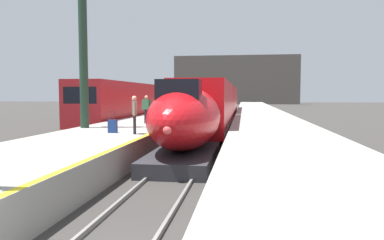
% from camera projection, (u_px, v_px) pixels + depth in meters
% --- Properties ---
extents(platform_left, '(4.80, 110.00, 1.05)m').
position_uv_depth(platform_left, '(164.00, 122.00, 29.48)').
color(platform_left, gray).
rests_on(platform_left, ground).
extents(platform_right, '(4.80, 110.00, 1.05)m').
position_uv_depth(platform_right, '(265.00, 124.00, 28.34)').
color(platform_right, gray).
rests_on(platform_right, ground).
extents(platform_left_safety_stripe, '(0.20, 107.80, 0.01)m').
position_uv_depth(platform_left_safety_stripe, '(192.00, 116.00, 29.12)').
color(platform_left_safety_stripe, yellow).
rests_on(platform_left_safety_stripe, platform_left).
extents(rail_main_left, '(0.08, 110.00, 0.12)m').
position_uv_depth(rail_main_left, '(208.00, 126.00, 31.76)').
color(rail_main_left, slate).
rests_on(rail_main_left, ground).
extents(rail_main_right, '(0.08, 110.00, 0.12)m').
position_uv_depth(rail_main_right, '(225.00, 126.00, 31.55)').
color(rail_main_right, slate).
rests_on(rail_main_right, ground).
extents(rail_secondary_left, '(0.08, 110.00, 0.12)m').
position_uv_depth(rail_secondary_left, '(119.00, 125.00, 32.91)').
color(rail_secondary_left, slate).
rests_on(rail_secondary_left, ground).
extents(rail_secondary_right, '(0.08, 110.00, 0.12)m').
position_uv_depth(rail_secondary_right, '(135.00, 125.00, 32.70)').
color(rail_secondary_right, slate).
rests_on(rail_secondary_right, ground).
extents(highspeed_train_main, '(2.92, 38.85, 3.60)m').
position_uv_depth(highspeed_train_main, '(215.00, 105.00, 29.98)').
color(highspeed_train_main, '#B20F14').
rests_on(highspeed_train_main, ground).
extents(regional_train_adjacent, '(2.85, 36.60, 3.80)m').
position_uv_depth(regional_train_adjacent, '(151.00, 100.00, 41.27)').
color(regional_train_adjacent, maroon).
rests_on(regional_train_adjacent, ground).
extents(station_column_mid, '(4.00, 0.68, 9.70)m').
position_uv_depth(station_column_mid, '(83.00, 16.00, 18.64)').
color(station_column_mid, '#1E3828').
rests_on(station_column_mid, platform_left).
extents(passenger_near_edge, '(0.32, 0.55, 1.69)m').
position_uv_depth(passenger_near_edge, '(134.00, 112.00, 15.99)').
color(passenger_near_edge, '#23232D').
rests_on(passenger_near_edge, platform_left).
extents(passenger_far_waiting, '(0.57, 0.26, 1.69)m').
position_uv_depth(passenger_far_waiting, '(147.00, 107.00, 21.81)').
color(passenger_far_waiting, '#23232D').
rests_on(passenger_far_waiting, platform_left).
extents(rolling_suitcase, '(0.40, 0.22, 0.98)m').
position_uv_depth(rolling_suitcase, '(113.00, 126.00, 16.52)').
color(rolling_suitcase, navy).
rests_on(rolling_suitcase, platform_left).
extents(terminus_back_wall, '(36.00, 2.00, 14.00)m').
position_uv_depth(terminus_back_wall, '(236.00, 80.00, 104.73)').
color(terminus_back_wall, '#4C4742').
rests_on(terminus_back_wall, ground).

